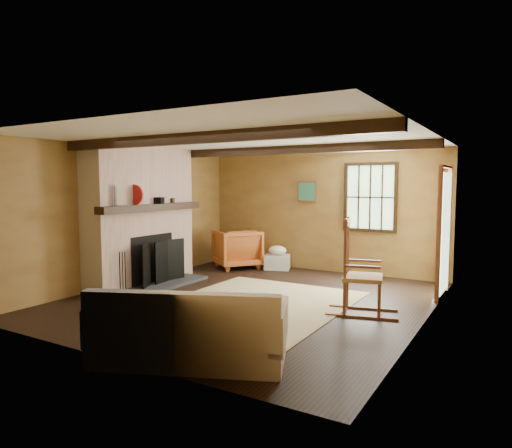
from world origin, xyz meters
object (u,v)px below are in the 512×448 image
Objects in this scene: armchair at (237,248)px; laundry_basket at (277,262)px; fireplace at (142,221)px; sofa at (190,335)px; rocking_chair at (359,274)px.

laundry_basket is at bearing 145.08° from armchair.
sofa is at bearing -38.87° from fireplace.
fireplace is 2.32m from armchair.
sofa is at bearing 65.44° from armchair.
fireplace is 2.69× the size of armchair.
laundry_basket is at bearing 59.18° from fireplace.
rocking_chair is 3.38m from laundry_basket.
armchair is (-2.37, 4.52, 0.13)m from sofa.
armchair is (0.60, 2.13, -0.70)m from fireplace.
sofa is at bearing -72.05° from laundry_basket.
armchair is (-0.82, -0.25, 0.26)m from laundry_basket.
rocking_chair is at bearing -43.09° from laundry_basket.
armchair is at bearing 94.39° from sofa.
fireplace is at bearing 22.02° from armchair.
fireplace is at bearing -120.82° from laundry_basket.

